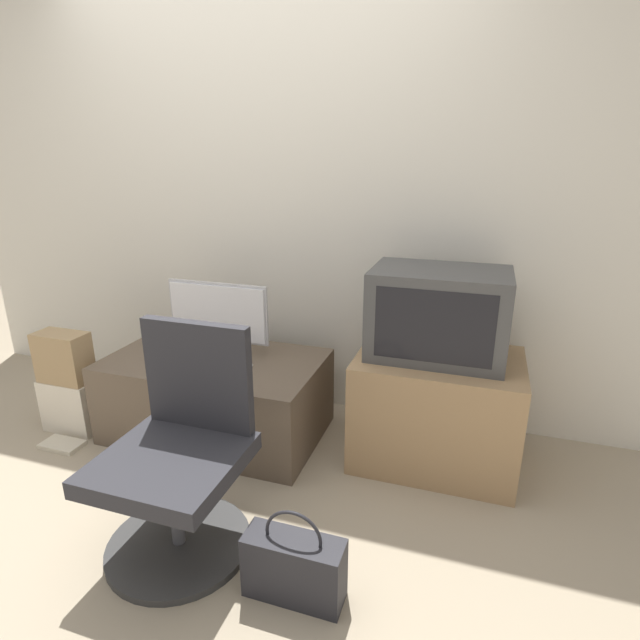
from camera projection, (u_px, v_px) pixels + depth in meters
The scene contains 13 objects.
ground_plane at pixel (146, 525), 2.13m from camera, with size 12.00×12.00×0.00m, color tan.
wall_back at pixel (264, 191), 2.91m from camera, with size 4.40×0.05×2.60m.
desk at pixel (217, 395), 2.78m from camera, with size 1.16×0.68×0.45m.
side_stand at pixel (436, 409), 2.51m from camera, with size 0.79×0.56×0.57m.
main_monitor at pixel (218, 318), 2.73m from camera, with size 0.59×0.18×0.40m.
keyboard at pixel (208, 363), 2.64m from camera, with size 0.32×0.14×0.01m.
mouse at pixel (248, 365), 2.60m from camera, with size 0.06×0.04×0.03m.
crt_tv at pixel (438, 314), 2.38m from camera, with size 0.64×0.43×0.43m.
office_chair at pixel (181, 460), 1.95m from camera, with size 0.57×0.57×0.88m.
cardboard_box_lower at pixel (72, 405), 2.83m from camera, with size 0.31×0.16×0.30m.
cardboard_box_upper at pixel (63, 357), 2.74m from camera, with size 0.29×0.15×0.28m.
handbag at pixel (294, 566), 1.75m from camera, with size 0.36×0.13×0.36m.
book at pixel (62, 445), 2.69m from camera, with size 0.22×0.13×0.02m.
Camera 1 is at (1.25, -1.42, 1.51)m, focal length 28.00 mm.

